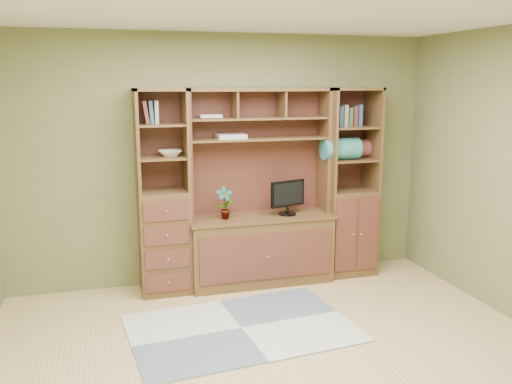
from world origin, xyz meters
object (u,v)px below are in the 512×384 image
object	(u,v)px
center_hutch	(260,188)
right_tower	(349,183)
left_tower	(163,193)
monitor	(288,191)

from	to	relation	value
center_hutch	right_tower	bearing A→B (deg)	2.23
left_tower	right_tower	world-z (taller)	same
left_tower	right_tower	distance (m)	2.02
center_hutch	right_tower	xyz separation A→B (m)	(1.02, 0.04, 0.00)
monitor	center_hutch	bearing A→B (deg)	156.53
right_tower	monitor	size ratio (longest dim) A/B	4.06
center_hutch	left_tower	bearing A→B (deg)	177.71
center_hutch	monitor	distance (m)	0.29
right_tower	monitor	bearing A→B (deg)	-174.20
center_hutch	left_tower	size ratio (longest dim) A/B	1.00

